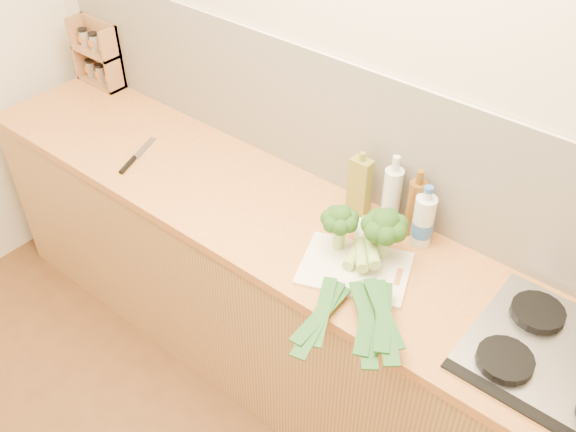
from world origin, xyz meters
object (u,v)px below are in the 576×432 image
(chefs_knife, at_px, (132,161))
(spice_rack, at_px, (100,56))
(gas_hob, at_px, (569,364))
(chopping_board, at_px, (355,268))

(chefs_knife, bearing_deg, spice_rack, 129.27)
(gas_hob, distance_m, chefs_knife, 1.82)
(gas_hob, bearing_deg, chopping_board, -175.19)
(chopping_board, height_order, spice_rack, spice_rack)
(gas_hob, bearing_deg, chefs_knife, -176.03)
(chefs_knife, xyz_separation_m, spice_rack, (-0.66, 0.37, 0.13))
(chopping_board, bearing_deg, chefs_knife, 162.57)
(gas_hob, distance_m, spice_rack, 2.49)
(gas_hob, xyz_separation_m, spice_rack, (-2.47, 0.25, 0.13))
(gas_hob, relative_size, chopping_board, 1.58)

